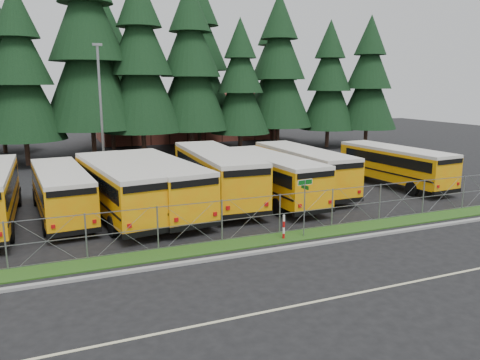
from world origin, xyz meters
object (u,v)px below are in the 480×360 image
Objects in this scene: bus_1 at (61,193)px; bus_2 at (118,189)px; bus_5 at (268,178)px; bus_3 at (157,186)px; striped_bollard at (284,227)px; bus_6 at (300,170)px; bus_east at (391,166)px; street_sign at (305,196)px; light_standard at (101,107)px; bus_4 at (215,176)px.

bus_1 is 3.07m from bus_2.
bus_1 is 0.94× the size of bus_5.
bus_5 is (6.96, -0.10, -0.07)m from bus_3.
striped_bollard is (-2.59, -7.01, -0.86)m from bus_5.
bus_6 is at bearing 0.84° from bus_3.
striped_bollard is at bearing -124.20° from bus_6.
bus_1 is at bearing 174.74° from bus_east.
bus_3 is at bearing -172.78° from bus_6.
bus_east is at bearing -6.12° from bus_6.
bus_6 is at bearing 61.58° from street_sign.
bus_3 is at bearing 176.24° from bus_5.
striped_bollard is 0.12× the size of light_standard.
bus_east is 14.03m from street_sign.
bus_6 is at bearing 56.20° from striped_bollard.
bus_2 is at bearing 176.45° from bus_3.
bus_4 is 6.22m from bus_6.
bus_3 is 1.03× the size of bus_6.
bus_3 is 1.05× the size of bus_5.
light_standard is at bearing 67.17° from bus_1.
bus_6 is 1.12× the size of light_standard.
bus_east is at bearing 33.66° from street_sign.
bus_2 is 1.15× the size of light_standard.
bus_3 is at bearing -3.96° from bus_2.
bus_3 is at bearing 127.38° from street_sign.
bus_5 is at bearing -8.97° from bus_1.
bus_east is (19.31, 0.76, -0.13)m from bus_2.
bus_1 is 15.16m from bus_6.
bus_east is at bearing -4.66° from bus_3.
bus_1 is at bearing 142.93° from street_sign.
bus_2 is at bearing -22.93° from bus_1.
bus_1 is 11.85m from light_standard.
striped_bollard is at bearing -53.95° from bus_2.
bus_east is 1.05× the size of light_standard.
street_sign is at bearing -41.55° from bus_1.
bus_1 is 0.93× the size of bus_6.
bus_2 reaches higher than striped_bollard.
light_standard is (-18.72, 10.75, 4.10)m from bus_east.
striped_bollard is at bearing -65.20° from bus_3.
bus_1 is 22.22m from bus_east.
street_sign is at bearing -0.96° from striped_bollard.
striped_bollard is (-5.66, -8.46, -0.88)m from bus_6.
bus_5 is at bearing -155.21° from bus_6.
street_sign is at bearing -69.12° from light_standard.
bus_3 is at bearing -13.89° from bus_1.
light_standard is (-8.58, 11.49, 4.04)m from bus_5.
bus_2 is at bearing 137.50° from street_sign.
bus_3 is 8.99m from street_sign.
bus_east is at bearing -4.94° from bus_2.
bus_6 is at bearing 5.34° from bus_4.
street_sign is (7.65, -7.01, 0.51)m from bus_2.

